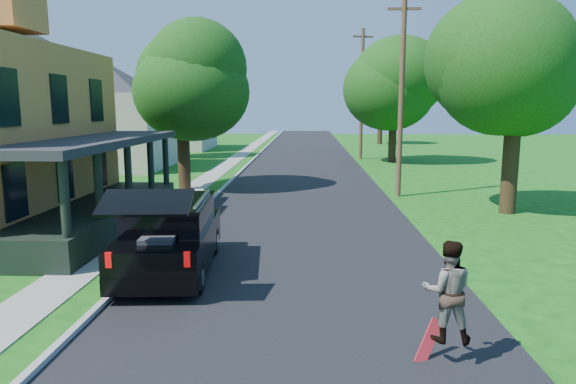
{
  "coord_description": "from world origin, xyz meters",
  "views": [
    {
      "loc": [
        0.24,
        -10.94,
        4.14
      ],
      "look_at": [
        -0.29,
        3.0,
        1.83
      ],
      "focal_mm": 32.0,
      "sensor_mm": 36.0,
      "label": 1
    }
  ],
  "objects_px": {
    "skateboarder": "(448,291)",
    "utility_pole_near": "(401,96)",
    "black_suv": "(170,236)",
    "tree_right_near": "(516,67)"
  },
  "relations": [
    {
      "from": "black_suv",
      "to": "utility_pole_near",
      "type": "relative_size",
      "value": 0.59
    },
    {
      "from": "tree_right_near",
      "to": "skateboarder",
      "type": "bearing_deg",
      "value": -114.53
    },
    {
      "from": "black_suv",
      "to": "skateboarder",
      "type": "distance_m",
      "value": 7.27
    },
    {
      "from": "black_suv",
      "to": "utility_pole_near",
      "type": "height_order",
      "value": "utility_pole_near"
    },
    {
      "from": "utility_pole_near",
      "to": "skateboarder",
      "type": "bearing_deg",
      "value": -96.62
    },
    {
      "from": "skateboarder",
      "to": "utility_pole_near",
      "type": "xyz_separation_m",
      "value": [
        2.0,
        16.0,
        3.41
      ]
    },
    {
      "from": "skateboarder",
      "to": "utility_pole_near",
      "type": "relative_size",
      "value": 0.19
    },
    {
      "from": "tree_right_near",
      "to": "utility_pole_near",
      "type": "xyz_separation_m",
      "value": [
        -3.64,
        3.65,
        -0.99
      ]
    },
    {
      "from": "skateboarder",
      "to": "utility_pole_near",
      "type": "bearing_deg",
      "value": -91.41
    },
    {
      "from": "black_suv",
      "to": "utility_pole_near",
      "type": "bearing_deg",
      "value": 52.2
    }
  ]
}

